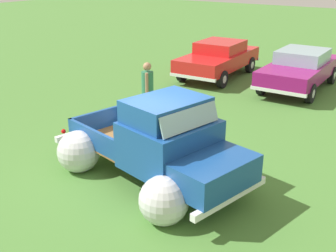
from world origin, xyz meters
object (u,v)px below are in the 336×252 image
vintage_pickup_truck (161,151)px  show_car_0 (218,58)px  show_car_1 (300,68)px  spectator_1 (148,89)px

vintage_pickup_truck → show_car_0: 9.24m
vintage_pickup_truck → show_car_1: vintage_pickup_truck is taller
vintage_pickup_truck → spectator_1: size_ratio=2.76×
show_car_0 → show_car_1: (3.32, 0.08, 0.00)m
show_car_1 → spectator_1: spectator_1 is taller
spectator_1 → vintage_pickup_truck: bearing=99.0°
vintage_pickup_truck → spectator_1: 3.69m
vintage_pickup_truck → spectator_1: bearing=143.8°
show_car_0 → spectator_1: spectator_1 is taller
show_car_0 → spectator_1: 5.94m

